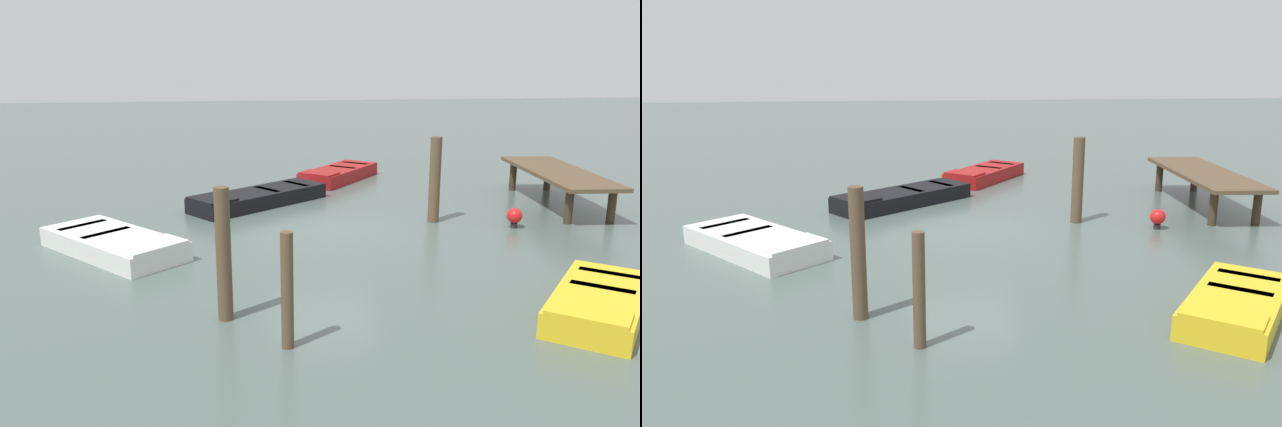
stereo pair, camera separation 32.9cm
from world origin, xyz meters
TOP-DOWN VIEW (x-y plane):
  - ground_plane at (0.00, 0.00)m, footprint 80.00×80.00m
  - dock_segment at (-1.54, 6.69)m, footprint 4.90×1.82m
  - rowboat_red at (-5.63, 1.28)m, footprint 3.28×2.92m
  - rowboat_white at (1.45, -4.48)m, footprint 3.46×3.36m
  - rowboat_yellow at (5.66, 3.79)m, footprint 3.03×2.76m
  - rowboat_black at (-2.47, -1.41)m, footprint 3.42×3.87m
  - mooring_piling_mid_right at (6.21, -1.21)m, footprint 0.18×0.18m
  - mooring_piling_near_left at (5.11, -2.10)m, footprint 0.24×0.24m
  - mooring_piling_near_right at (-0.23, 2.84)m, footprint 0.27×0.27m
  - marker_buoy at (0.55, 4.59)m, footprint 0.36×0.36m

SIDE VIEW (x-z plane):
  - ground_plane at x=0.00m, z-range 0.00..0.00m
  - rowboat_black at x=-2.47m, z-range -0.01..0.45m
  - rowboat_white at x=1.45m, z-range -0.01..0.45m
  - rowboat_red at x=-5.63m, z-range -0.01..0.45m
  - rowboat_yellow at x=5.66m, z-range -0.01..0.45m
  - marker_buoy at x=0.55m, z-range 0.05..0.53m
  - dock_segment at x=-1.54m, z-range 0.35..1.30m
  - mooring_piling_mid_right at x=6.21m, z-range 0.00..1.71m
  - mooring_piling_near_right at x=-0.23m, z-range 0.00..2.10m
  - mooring_piling_near_left at x=5.11m, z-range 0.00..2.12m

